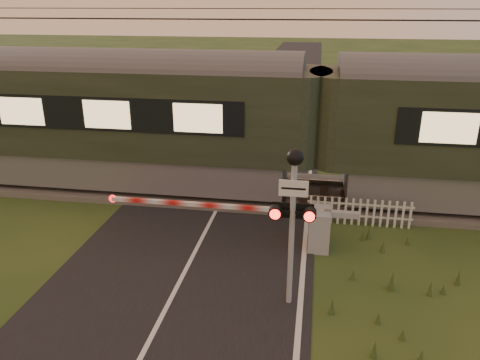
% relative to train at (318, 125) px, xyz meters
% --- Properties ---
extents(ground, '(160.00, 160.00, 0.00)m').
position_rel_train_xyz_m(ground, '(-2.92, -6.50, -2.42)').
color(ground, '#233C17').
rests_on(ground, ground).
extents(road, '(6.00, 140.00, 0.03)m').
position_rel_train_xyz_m(road, '(-2.90, -6.73, -2.41)').
color(road, black).
rests_on(road, ground).
extents(track_bed, '(140.00, 3.40, 0.39)m').
position_rel_train_xyz_m(track_bed, '(-2.92, 0.00, -2.35)').
color(track_bed, '#47423D').
rests_on(track_bed, ground).
extents(overhead_wires, '(120.00, 0.62, 0.62)m').
position_rel_train_xyz_m(overhead_wires, '(-2.92, 0.00, 3.31)').
color(overhead_wires, black).
rests_on(overhead_wires, ground).
extents(train, '(45.86, 3.16, 4.28)m').
position_rel_train_xyz_m(train, '(0.00, 0.00, 0.00)').
color(train, slate).
rests_on(train, ground).
extents(boom_gate, '(6.64, 0.82, 1.09)m').
position_rel_train_xyz_m(boom_gate, '(-0.14, -3.40, -1.82)').
color(boom_gate, gray).
rests_on(boom_gate, ground).
extents(crossing_signal, '(0.87, 0.36, 3.41)m').
position_rel_train_xyz_m(crossing_signal, '(-0.42, -5.93, -0.07)').
color(crossing_signal, gray).
rests_on(crossing_signal, ground).
extents(picket_fence, '(2.96, 0.07, 0.81)m').
position_rel_train_xyz_m(picket_fence, '(1.30, -1.89, -2.01)').
color(picket_fence, silver).
rests_on(picket_fence, ground).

